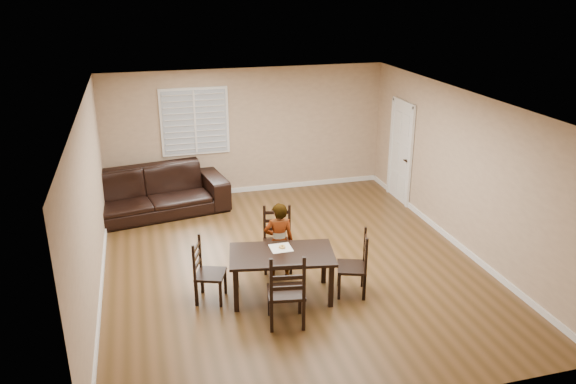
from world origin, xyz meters
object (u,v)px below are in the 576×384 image
at_px(chair_far, 287,296).
at_px(chair_left, 203,273).
at_px(chair_right, 360,266).
at_px(sofa, 147,193).
at_px(donut, 282,247).
at_px(child, 279,241).
at_px(chair_near, 277,239).
at_px(dining_table, 282,259).

bearing_deg(chair_far, chair_left, -37.03).
relative_size(chair_right, sofa, 0.32).
bearing_deg(donut, chair_far, -100.88).
xyz_separation_m(chair_right, child, (-1.04, 0.75, 0.18)).
xyz_separation_m(donut, sofa, (-1.84, 3.52, -0.27)).
height_order(donut, sofa, sofa).
bearing_deg(chair_near, child, -88.82).
relative_size(dining_table, child, 1.29).
xyz_separation_m(chair_near, chair_left, (-1.30, -0.74, -0.03)).
bearing_deg(donut, chair_right, -19.37).
relative_size(dining_table, sofa, 0.52).
relative_size(chair_far, child, 0.87).
relative_size(chair_far, donut, 10.82).
height_order(dining_table, chair_near, chair_near).
xyz_separation_m(chair_left, donut, (1.17, -0.05, 0.29)).
bearing_deg(chair_left, chair_far, -116.37).
bearing_deg(chair_left, child, -55.72).
height_order(chair_right, donut, chair_right).
height_order(chair_far, child, child).
bearing_deg(chair_near, donut, -87.24).
bearing_deg(chair_far, dining_table, -90.81).
bearing_deg(sofa, child, -68.87).
distance_m(chair_far, sofa, 4.79).
bearing_deg(chair_near, sofa, 137.34).
relative_size(child, donut, 12.50).
bearing_deg(chair_near, chair_left, -138.80).
relative_size(chair_left, chair_right, 0.97).
bearing_deg(donut, dining_table, -106.26).
xyz_separation_m(chair_left, chair_right, (2.26, -0.43, 0.02)).
bearing_deg(donut, sofa, 117.63).
distance_m(child, donut, 0.39).
distance_m(dining_table, chair_left, 1.16).
bearing_deg(dining_table, sofa, 125.90).
bearing_deg(chair_left, donut, -73.00).
bearing_deg(donut, chair_near, 81.17).
xyz_separation_m(child, donut, (-0.05, -0.37, 0.10)).
distance_m(donut, sofa, 3.98).
distance_m(child, sofa, 3.68).
bearing_deg(donut, chair_left, 177.38).
bearing_deg(sofa, chair_near, -64.09).
distance_m(chair_left, chair_right, 2.30).
relative_size(dining_table, chair_left, 1.69).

